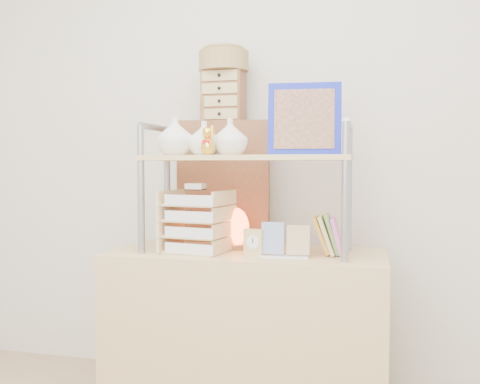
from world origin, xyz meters
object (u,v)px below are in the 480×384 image
Objects in this scene: letter_tray at (196,225)px; salt_lamp at (236,228)px; desk at (247,336)px; cabinet at (225,253)px.

letter_tray reaches higher than salt_lamp.
salt_lamp is at bearing 133.74° from desk.
desk is at bearing -69.42° from cabinet.
letter_tray is (-0.21, -0.06, 0.50)m from desk.
cabinet is 0.47m from letter_tray.
letter_tray is at bearing -163.54° from desk.
cabinet is at bearing 114.37° from salt_lamp.
desk is 3.99× the size of letter_tray.
desk is 0.52m from cabinet.
salt_lamp is (0.14, -0.30, 0.17)m from cabinet.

